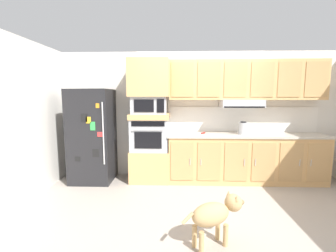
{
  "coord_description": "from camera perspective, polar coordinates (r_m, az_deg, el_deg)",
  "views": [
    {
      "loc": [
        -0.45,
        -3.61,
        1.63
      ],
      "look_at": [
        -0.6,
        0.56,
        1.09
      ],
      "focal_mm": 24.65,
      "sensor_mm": 36.0,
      "label": 1
    }
  ],
  "objects": [
    {
      "name": "countertop_slab",
      "position": [
        4.62,
        18.66,
        -2.1
      ],
      "size": [
        2.95,
        0.64,
        0.04
      ],
      "primitive_type": "cube",
      "color": "#BCB2A3",
      "rests_on": "lower_cabinet_run"
    },
    {
      "name": "upper_cabinet_with_hood",
      "position": [
        4.68,
        18.67,
        10.34
      ],
      "size": [
        2.91,
        0.48,
        0.88
      ],
      "color": "tan",
      "rests_on": "backsplash_panel"
    },
    {
      "name": "built_in_oven",
      "position": [
        4.45,
        -4.51,
        -2.07
      ],
      "size": [
        0.7,
        0.62,
        0.6
      ],
      "color": "#A8AAAF",
      "rests_on": "oven_base_cabinet"
    },
    {
      "name": "backsplash_panel",
      "position": [
        4.86,
        17.83,
        1.6
      ],
      "size": [
        2.95,
        0.02,
        0.5
      ],
      "primitive_type": "cube",
      "color": "silver",
      "rests_on": "countertop_slab"
    },
    {
      "name": "microwave",
      "position": [
        4.39,
        -4.58,
        5.15
      ],
      "size": [
        0.64,
        0.54,
        0.32
      ],
      "color": "#A8AAAF",
      "rests_on": "appliance_mid_shelf"
    },
    {
      "name": "appliance_upper_cabinet",
      "position": [
        4.4,
        -4.64,
        11.66
      ],
      "size": [
        0.74,
        0.62,
        0.68
      ],
      "primitive_type": "cube",
      "color": "tan",
      "rests_on": "microwave"
    },
    {
      "name": "appliance_mid_shelf",
      "position": [
        4.41,
        -4.55,
        2.42
      ],
      "size": [
        0.74,
        0.62,
        0.1
      ],
      "primitive_type": "cube",
      "color": "tan",
      "rests_on": "built_in_oven"
    },
    {
      "name": "electric_kettle",
      "position": [
        4.53,
        18.07,
        -0.54
      ],
      "size": [
        0.17,
        0.17,
        0.24
      ],
      "color": "#A8AAAF",
      "rests_on": "countertop_slab"
    },
    {
      "name": "side_panel_left",
      "position": [
        4.32,
        -30.82,
        1.31
      ],
      "size": [
        0.12,
        7.1,
        2.5
      ],
      "primitive_type": "cube",
      "color": "silver",
      "rests_on": "ground"
    },
    {
      "name": "refrigerator",
      "position": [
        4.64,
        -18.18,
        -2.28
      ],
      "size": [
        0.76,
        0.73,
        1.76
      ],
      "color": "black",
      "rests_on": "ground"
    },
    {
      "name": "oven_base_cabinet",
      "position": [
        4.59,
        -4.42,
        -9.48
      ],
      "size": [
        0.74,
        0.62,
        0.6
      ],
      "primitive_type": "cube",
      "color": "tan",
      "rests_on": "ground"
    },
    {
      "name": "back_kitchen_wall",
      "position": [
        4.76,
        7.53,
        2.75
      ],
      "size": [
        6.2,
        0.12,
        2.5
      ],
      "primitive_type": "cube",
      "color": "silver",
      "rests_on": "ground"
    },
    {
      "name": "dog",
      "position": [
        2.73,
        11.73,
        -20.35
      ],
      "size": [
        0.75,
        0.46,
        0.55
      ],
      "rotation": [
        0.0,
        0.0,
        0.48
      ],
      "color": "tan",
      "rests_on": "ground"
    },
    {
      "name": "lower_cabinet_run",
      "position": [
        4.71,
        18.44,
        -7.64
      ],
      "size": [
        2.91,
        0.63,
        0.88
      ],
      "color": "tan",
      "rests_on": "ground"
    },
    {
      "name": "screwdriver",
      "position": [
        4.43,
        8.79,
        -1.73
      ],
      "size": [
        0.17,
        0.17,
        0.03
      ],
      "color": "red",
      "rests_on": "countertop_slab"
    },
    {
      "name": "ground_plane",
      "position": [
        3.99,
        8.78,
        -16.82
      ],
      "size": [
        9.6,
        9.6,
        0.0
      ],
      "primitive_type": "plane",
      "color": "#9E9389"
    }
  ]
}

